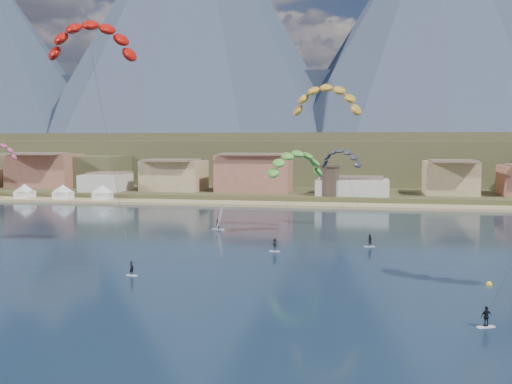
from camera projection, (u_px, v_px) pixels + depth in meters
ground at (194, 324)px, 59.41m from camera, size 2400.00×2400.00×0.00m
beach at (308, 205)px, 163.14m from camera, size 2200.00×12.00×0.90m
land at (356, 157)px, 607.54m from camera, size 2200.00×900.00×4.00m
foothills at (386, 158)px, 282.01m from camera, size 940.00×210.00×18.00m
mountain_ridge at (352, 43)px, 855.37m from camera, size 2060.00×480.00×400.00m
town at (181, 171)px, 185.57m from camera, size 400.00×24.00×12.00m
watchtower at (330, 180)px, 169.52m from camera, size 5.82×5.82×8.60m
beach_tents at (43, 188)px, 177.02m from camera, size 43.40×6.40×5.00m
kitesurfer_red at (92, 35)px, 89.27m from camera, size 17.51×15.26×36.44m
kitesurfer_yellow at (327, 96)px, 112.39m from camera, size 15.60×15.05×29.77m
kitesurfer_green at (296, 160)px, 110.80m from camera, size 11.51×20.55×19.59m
distant_kite_dark at (341, 155)px, 122.41m from camera, size 9.26×7.10×17.54m
windsurfer at (219, 222)px, 120.96m from camera, size 3.04×3.10×4.88m
buoy at (489, 284)px, 75.01m from camera, size 0.71×0.71×0.71m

